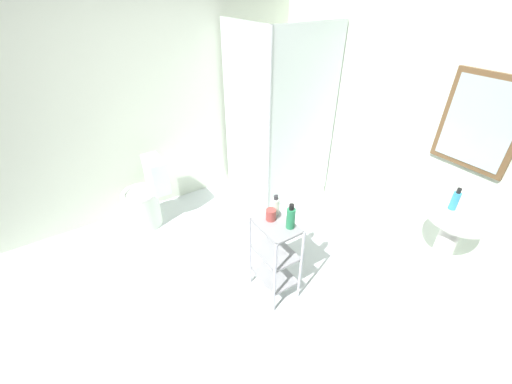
{
  "coord_description": "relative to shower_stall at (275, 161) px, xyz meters",
  "views": [
    {
      "loc": [
        1.57,
        -0.85,
        2.3
      ],
      "look_at": [
        -0.38,
        0.42,
        0.76
      ],
      "focal_mm": 22.42,
      "sensor_mm": 36.0,
      "label": 1
    }
  ],
  "objects": [
    {
      "name": "lotion_bottle_white",
      "position": [
        1.15,
        -0.83,
        0.35
      ],
      "size": [
        0.06,
        0.06,
        0.17
      ],
      "color": "white",
      "rests_on": "storage_cart"
    },
    {
      "name": "shower_stall",
      "position": [
        0.0,
        0.0,
        0.0
      ],
      "size": [
        0.92,
        0.92,
        2.0
      ],
      "color": "white",
      "rests_on": "ground_plane"
    },
    {
      "name": "wall_back",
      "position": [
        1.22,
        0.62,
        0.79
      ],
      "size": [
        4.2,
        0.14,
        2.5
      ],
      "color": "white",
      "rests_on": "ground_plane"
    },
    {
      "name": "toilet",
      "position": [
        -0.27,
        -1.53,
        -0.15
      ],
      "size": [
        0.37,
        0.49,
        0.76
      ],
      "color": "white",
      "rests_on": "ground_plane"
    },
    {
      "name": "ground_plane",
      "position": [
        1.21,
        -1.23,
        -0.47
      ],
      "size": [
        4.2,
        4.2,
        0.02
      ],
      "primitive_type": "cube",
      "color": "silver"
    },
    {
      "name": "pedestal_sink",
      "position": [
        1.99,
        0.29,
        0.12
      ],
      "size": [
        0.46,
        0.37,
        0.81
      ],
      "color": "white",
      "rests_on": "ground_plane"
    },
    {
      "name": "storage_cart",
      "position": [
        1.27,
        -0.91,
        -0.03
      ],
      "size": [
        0.38,
        0.28,
        0.74
      ],
      "color": "silver",
      "rests_on": "ground_plane"
    },
    {
      "name": "sink_faucet",
      "position": [
        1.99,
        0.41,
        0.4
      ],
      "size": [
        0.03,
        0.03,
        0.1
      ],
      "primitive_type": "cylinder",
      "color": "silver",
      "rests_on": "pedestal_sink"
    },
    {
      "name": "body_wash_bottle_green",
      "position": [
        1.35,
        -0.84,
        0.37
      ],
      "size": [
        0.07,
        0.07,
        0.21
      ],
      "color": "#2A8D58",
      "rests_on": "storage_cart"
    },
    {
      "name": "wall_left",
      "position": [
        -0.64,
        -1.23,
        0.79
      ],
      "size": [
        0.1,
        4.2,
        2.5
      ],
      "primitive_type": "cube",
      "color": "white",
      "rests_on": "ground_plane"
    },
    {
      "name": "rinse_cup",
      "position": [
        1.19,
        -0.91,
        0.32
      ],
      "size": [
        0.08,
        0.08,
        0.09
      ],
      "primitive_type": "cylinder",
      "color": "#B24742",
      "rests_on": "storage_cart"
    },
    {
      "name": "hand_soap_bottle",
      "position": [
        1.92,
        0.3,
        0.43
      ],
      "size": [
        0.06,
        0.06,
        0.19
      ],
      "color": "#389ED1",
      "rests_on": "pedestal_sink"
    }
  ]
}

